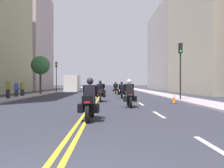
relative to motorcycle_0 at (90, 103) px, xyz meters
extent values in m
plane|color=#2B2C37|center=(-0.25, 41.71, -0.64)|extent=(264.00, 264.00, 0.00)
cube|color=#A69C94|center=(-7.80, 41.71, -0.58)|extent=(2.26, 144.00, 0.12)
cube|color=#A4929D|center=(7.31, 41.71, -0.58)|extent=(2.26, 144.00, 0.12)
cube|color=yellow|center=(-0.37, 41.71, -0.64)|extent=(0.12, 132.00, 0.01)
cube|color=yellow|center=(-0.13, 41.71, -0.64)|extent=(0.12, 132.00, 0.01)
cube|color=silver|center=(2.97, -4.29, -0.64)|extent=(0.14, 2.40, 0.01)
cube|color=silver|center=(2.97, 1.71, -0.64)|extent=(0.14, 2.40, 0.01)
cube|color=silver|center=(2.97, 7.71, -0.64)|extent=(0.14, 2.40, 0.01)
cube|color=silver|center=(2.97, 13.71, -0.64)|extent=(0.14, 2.40, 0.01)
cube|color=silver|center=(2.97, 19.71, -0.64)|extent=(0.14, 2.40, 0.01)
cube|color=silver|center=(2.97, 25.71, -0.64)|extent=(0.14, 2.40, 0.01)
cube|color=silver|center=(2.97, 31.71, -0.64)|extent=(0.14, 2.40, 0.01)
cube|color=silver|center=(2.97, 37.71, -0.64)|extent=(0.14, 2.40, 0.01)
cube|color=silver|center=(2.97, 43.71, -0.64)|extent=(0.14, 2.40, 0.01)
cube|color=silver|center=(2.97, 49.71, -0.64)|extent=(0.14, 2.40, 0.01)
cube|color=#B6A2A7|center=(-15.72, 44.97, 9.65)|extent=(7.24, 15.57, 20.59)
cube|color=#2D3847|center=(-19.36, 44.97, 4.50)|extent=(0.04, 13.08, 0.90)
cube|color=#2D3847|center=(-19.36, 44.97, 15.82)|extent=(0.04, 13.08, 0.90)
cube|color=#9B9891|center=(15.29, 48.95, 8.22)|extent=(7.36, 21.25, 17.73)
cube|color=#2D3847|center=(18.99, 48.95, 3.79)|extent=(0.04, 17.85, 0.90)
cube|color=#2D3847|center=(18.99, 48.95, 13.54)|extent=(0.04, 17.85, 0.90)
cylinder|color=black|center=(0.04, 0.90, -0.33)|extent=(0.16, 0.63, 0.62)
cylinder|color=black|center=(-0.03, -0.65, -0.33)|extent=(0.16, 0.63, 0.62)
cube|color=silver|center=(0.04, 0.90, 0.00)|extent=(0.16, 0.33, 0.04)
cube|color=black|center=(0.01, 0.12, -0.05)|extent=(0.38, 1.19, 0.40)
cube|color=black|center=(-0.03, -0.57, 0.17)|extent=(0.42, 0.38, 0.28)
cube|color=red|center=(-0.04, -0.76, 0.09)|extent=(0.20, 0.04, 0.06)
cube|color=black|center=(-0.30, -0.33, -0.15)|extent=(0.22, 0.45, 0.32)
cube|color=black|center=(0.26, -0.36, -0.15)|extent=(0.22, 0.45, 0.32)
cube|color=#B2C1CC|center=(0.03, 0.62, 0.33)|extent=(0.37, 0.14, 0.36)
cube|color=black|center=(0.00, 0.07, 0.42)|extent=(0.41, 0.28, 0.54)
cylinder|color=black|center=(-0.23, 0.23, 0.47)|extent=(0.11, 0.29, 0.45)
cylinder|color=black|center=(0.25, 0.21, 0.47)|extent=(0.11, 0.29, 0.45)
sphere|color=black|center=(0.00, 0.10, 0.83)|extent=(0.26, 0.26, 0.26)
cylinder|color=black|center=(1.97, 6.27, -0.32)|extent=(0.13, 0.66, 0.65)
cylinder|color=black|center=(1.98, 4.76, -0.32)|extent=(0.13, 0.66, 0.65)
cube|color=silver|center=(1.97, 6.27, 0.03)|extent=(0.14, 0.32, 0.04)
cube|color=black|center=(1.98, 5.52, -0.04)|extent=(0.33, 1.16, 0.40)
cube|color=black|center=(1.98, 4.83, 0.18)|extent=(0.40, 0.36, 0.28)
cube|color=red|center=(1.99, 4.64, 0.10)|extent=(0.20, 0.03, 0.06)
cube|color=black|center=(1.70, 5.06, -0.14)|extent=(0.20, 0.44, 0.32)
cube|color=black|center=(2.26, 5.06, -0.14)|extent=(0.20, 0.44, 0.32)
cube|color=#B2C1CC|center=(1.97, 6.00, 0.34)|extent=(0.36, 0.13, 0.36)
cube|color=black|center=(1.98, 5.47, 0.44)|extent=(0.40, 0.26, 0.56)
cylinder|color=black|center=(1.74, 5.61, 0.49)|extent=(0.10, 0.28, 0.45)
cylinder|color=black|center=(2.22, 5.62, 0.49)|extent=(0.10, 0.28, 0.45)
sphere|color=white|center=(1.98, 5.50, 0.87)|extent=(0.26, 0.26, 0.26)
cylinder|color=black|center=(0.12, 10.95, -0.32)|extent=(0.13, 0.65, 0.65)
cylinder|color=black|center=(0.18, 9.37, -0.32)|extent=(0.13, 0.65, 0.65)
cube|color=silver|center=(0.12, 10.95, 0.02)|extent=(0.15, 0.33, 0.04)
cube|color=black|center=(0.15, 10.16, -0.04)|extent=(0.37, 1.22, 0.40)
cube|color=black|center=(0.18, 9.45, 0.18)|extent=(0.41, 0.37, 0.28)
cube|color=red|center=(0.19, 9.26, 0.10)|extent=(0.20, 0.04, 0.06)
cube|color=black|center=(-0.11, 9.67, -0.14)|extent=(0.22, 0.45, 0.32)
cube|color=black|center=(0.45, 9.69, -0.14)|extent=(0.22, 0.45, 0.32)
cube|color=#B2C1CC|center=(0.13, 10.67, 0.34)|extent=(0.36, 0.14, 0.36)
cube|color=black|center=(0.16, 10.11, 0.43)|extent=(0.41, 0.27, 0.55)
cylinder|color=black|center=(-0.09, 10.25, 0.48)|extent=(0.11, 0.28, 0.45)
cylinder|color=black|center=(0.39, 10.27, 0.48)|extent=(0.11, 0.28, 0.45)
sphere|color=black|center=(0.15, 10.14, 0.84)|extent=(0.26, 0.26, 0.26)
cylinder|color=black|center=(2.07, 15.22, -0.34)|extent=(0.11, 0.62, 0.62)
cylinder|color=black|center=(2.04, 13.74, -0.34)|extent=(0.11, 0.62, 0.62)
cube|color=silver|center=(2.07, 15.22, -0.01)|extent=(0.15, 0.32, 0.04)
cube|color=black|center=(2.05, 14.48, -0.06)|extent=(0.34, 1.13, 0.40)
cube|color=black|center=(2.04, 13.81, 0.16)|extent=(0.41, 0.37, 0.28)
cube|color=red|center=(2.04, 13.62, 0.08)|extent=(0.20, 0.03, 0.06)
cube|color=black|center=(1.77, 14.04, -0.16)|extent=(0.21, 0.44, 0.32)
cube|color=black|center=(2.33, 14.03, -0.16)|extent=(0.21, 0.44, 0.32)
cube|color=#B2C1CC|center=(2.06, 14.95, 0.32)|extent=(0.36, 0.13, 0.36)
cube|color=black|center=(2.05, 14.43, 0.40)|extent=(0.40, 0.27, 0.51)
cylinder|color=black|center=(1.82, 14.58, 0.45)|extent=(0.11, 0.28, 0.45)
cylinder|color=black|center=(2.30, 14.57, 0.45)|extent=(0.11, 0.28, 0.45)
sphere|color=black|center=(2.05, 14.46, 0.79)|extent=(0.26, 0.26, 0.26)
cylinder|color=black|center=(0.20, 20.02, -0.34)|extent=(0.16, 0.62, 0.62)
cylinder|color=black|center=(0.13, 18.53, -0.34)|extent=(0.16, 0.62, 0.62)
cube|color=silver|center=(0.20, 20.02, -0.01)|extent=(0.16, 0.33, 0.04)
cube|color=black|center=(0.17, 19.28, -0.06)|extent=(0.37, 1.15, 0.40)
cube|color=black|center=(0.13, 18.60, 0.16)|extent=(0.42, 0.38, 0.28)
cube|color=red|center=(0.12, 18.41, 0.08)|extent=(0.20, 0.04, 0.06)
cube|color=black|center=(-0.14, 18.84, -0.16)|extent=(0.22, 0.45, 0.32)
cube|color=black|center=(0.42, 18.82, -0.16)|extent=(0.22, 0.45, 0.32)
cube|color=#B2C1CC|center=(0.19, 19.75, 0.32)|extent=(0.37, 0.14, 0.36)
cube|color=black|center=(0.16, 19.23, 0.42)|extent=(0.41, 0.28, 0.54)
cylinder|color=black|center=(-0.07, 19.39, 0.47)|extent=(0.11, 0.29, 0.45)
cylinder|color=black|center=(0.41, 19.36, 0.47)|extent=(0.11, 0.29, 0.45)
sphere|color=white|center=(0.16, 19.26, 0.83)|extent=(0.26, 0.26, 0.26)
cylinder|color=black|center=(1.87, 25.21, -0.34)|extent=(0.14, 0.62, 0.61)
cylinder|color=black|center=(1.81, 23.63, -0.34)|extent=(0.14, 0.62, 0.61)
cube|color=silver|center=(1.87, 25.21, -0.01)|extent=(0.15, 0.33, 0.04)
cube|color=black|center=(1.84, 24.42, -0.06)|extent=(0.37, 1.22, 0.40)
cube|color=black|center=(1.81, 23.70, 0.16)|extent=(0.41, 0.38, 0.28)
cube|color=red|center=(1.80, 23.51, 0.08)|extent=(0.20, 0.04, 0.06)
cube|color=black|center=(1.54, 23.95, -0.16)|extent=(0.22, 0.45, 0.32)
cube|color=black|center=(2.10, 23.93, -0.16)|extent=(0.22, 0.45, 0.32)
cube|color=#B2C1CC|center=(1.86, 24.93, 0.32)|extent=(0.36, 0.14, 0.36)
cube|color=black|center=(1.84, 24.37, 0.41)|extent=(0.41, 0.28, 0.55)
cylinder|color=black|center=(1.61, 24.53, 0.46)|extent=(0.11, 0.28, 0.45)
cylinder|color=black|center=(2.08, 24.51, 0.46)|extent=(0.11, 0.28, 0.45)
sphere|color=black|center=(1.84, 24.40, 0.83)|extent=(0.26, 0.26, 0.26)
cube|color=black|center=(5.29, 7.94, -0.63)|extent=(0.30, 0.30, 0.03)
cone|color=orange|center=(5.29, 7.94, -0.28)|extent=(0.24, 0.24, 0.67)
cylinder|color=white|center=(5.29, 7.94, -0.20)|extent=(0.16, 0.16, 0.08)
cylinder|color=black|center=(6.58, 10.93, 1.29)|extent=(0.12, 0.12, 3.88)
cube|color=black|center=(6.58, 10.93, 3.58)|extent=(0.28, 0.28, 0.80)
sphere|color=green|center=(6.58, 10.78, 3.30)|extent=(0.18, 0.18, 0.18)
cylinder|color=black|center=(-7.07, 30.12, 1.33)|extent=(0.12, 0.12, 3.94)
cube|color=black|center=(-7.07, 30.12, 3.65)|extent=(0.28, 0.28, 0.80)
sphere|color=yellow|center=(-7.07, 29.97, 3.65)|extent=(0.18, 0.18, 0.18)
cube|color=#2B2333|center=(-7.91, 16.70, -0.24)|extent=(0.31, 0.34, 0.80)
cube|color=olive|center=(-7.91, 16.70, 0.48)|extent=(0.36, 0.42, 0.64)
sphere|color=tan|center=(-7.91, 16.70, 0.92)|extent=(0.22, 0.22, 0.22)
cube|color=#252838|center=(-8.01, 15.19, -0.26)|extent=(0.34, 0.32, 0.78)
cube|color=blue|center=(-8.01, 15.19, 0.44)|extent=(0.42, 0.38, 0.61)
sphere|color=tan|center=(-8.01, 15.19, 0.87)|extent=(0.22, 0.22, 0.22)
cube|color=#5F3873|center=(-7.82, 15.31, 0.23)|extent=(0.19, 0.17, 0.24)
cube|color=#24242E|center=(-7.76, 12.43, -0.21)|extent=(0.31, 0.25, 0.88)
cube|color=olive|center=(-7.76, 12.43, 0.58)|extent=(0.39, 0.28, 0.69)
sphere|color=tan|center=(-7.76, 12.43, 1.04)|extent=(0.22, 0.22, 0.22)
cylinder|color=#4A3A26|center=(-7.37, 21.75, 0.76)|extent=(0.24, 0.24, 2.80)
sphere|color=#396C38|center=(-7.37, 21.75, 2.95)|extent=(2.25, 2.25, 2.25)
cube|color=silver|center=(-5.27, 38.16, 0.46)|extent=(2.00, 1.80, 2.20)
cube|color=white|center=(-5.27, 35.16, 0.76)|extent=(2.20, 5.20, 2.80)
cylinder|color=black|center=(-5.27, 37.76, -0.19)|extent=(2.00, 0.90, 0.90)
cylinder|color=black|center=(-5.27, 33.56, -0.19)|extent=(2.00, 0.90, 0.90)
camera|label=1|loc=(0.63, -9.79, 0.75)|focal=41.57mm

